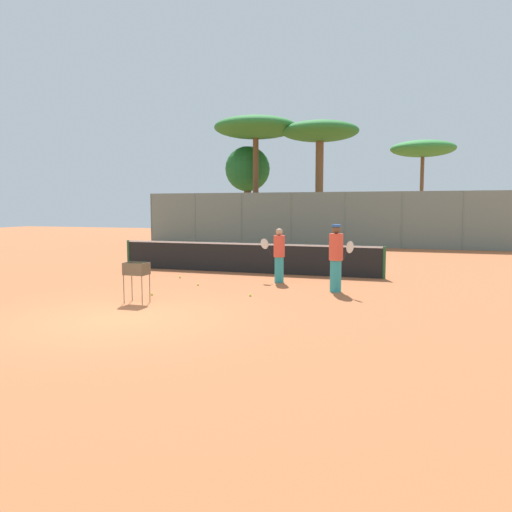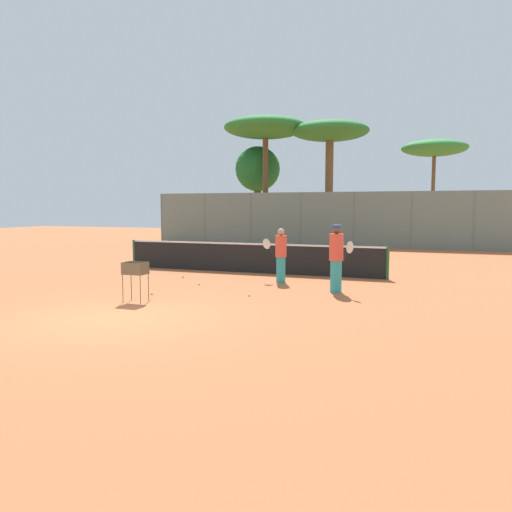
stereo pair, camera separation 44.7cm
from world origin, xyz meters
name	(u,v)px [view 2 (the right image)]	position (x,y,z in m)	size (l,w,h in m)	color
ground_plane	(115,318)	(0.00, 0.00, 0.00)	(80.00, 80.00, 0.00)	#B26038
tennis_net	(249,257)	(0.00, 7.87, 0.56)	(9.82, 0.10, 1.07)	#26592D
back_fence	(326,219)	(0.00, 20.54, 1.62)	(22.66, 0.08, 3.24)	slate
tree_0	(266,129)	(-4.88, 23.43, 7.57)	(5.58, 5.58, 8.36)	brown
tree_1	(258,170)	(-6.08, 25.13, 4.97)	(3.20, 3.20, 6.67)	brown
tree_2	(330,134)	(-0.66, 24.15, 7.11)	(5.11, 5.11, 7.96)	brown
tree_3	(434,149)	(5.81, 26.45, 6.15)	(4.23, 4.23, 6.73)	brown
player_white_outfit	(281,255)	(1.79, 6.04, 0.87)	(0.89, 0.36, 1.70)	teal
player_red_cap	(336,257)	(3.78, 4.86, 0.97)	(0.79, 0.69, 1.88)	teal
ball_cart	(135,272)	(-0.61, 1.69, 0.77)	(0.56, 0.41, 1.00)	brown
tennis_ball_0	(183,277)	(-1.60, 5.89, 0.03)	(0.07, 0.07, 0.07)	#D1E54C
tennis_ball_1	(152,294)	(-0.79, 2.72, 0.03)	(0.07, 0.07, 0.07)	#D1E54C
tennis_ball_2	(249,295)	(1.76, 3.42, 0.03)	(0.07, 0.07, 0.07)	#D1E54C
tennis_ball_3	(199,284)	(-0.35, 4.63, 0.03)	(0.07, 0.07, 0.07)	#D1E54C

